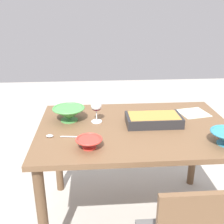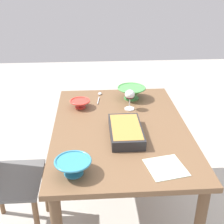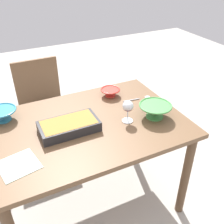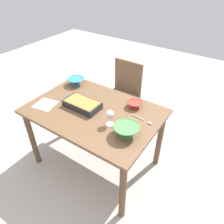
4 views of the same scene
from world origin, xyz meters
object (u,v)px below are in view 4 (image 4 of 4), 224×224
at_px(chair, 124,93).
at_px(serving_bowl, 126,130).
at_px(dining_table, 94,118).
at_px(small_bowl, 76,81).
at_px(wine_glass, 110,115).
at_px(serving_spoon, 146,121).
at_px(napkin, 46,104).
at_px(mixing_bowl, 135,104).
at_px(casserole_dish, 82,104).

bearing_deg(chair, serving_bowl, -57.90).
relative_size(dining_table, small_bowl, 6.75).
height_order(chair, wine_glass, chair).
height_order(serving_spoon, napkin, serving_spoon).
distance_m(chair, small_bowl, 0.69).
relative_size(dining_table, wine_glass, 8.46).
relative_size(dining_table, napkin, 6.49).
relative_size(small_bowl, napkin, 0.96).
distance_m(small_bowl, napkin, 0.49).
height_order(wine_glass, napkin, wine_glass).
relative_size(dining_table, mixing_bowl, 8.50).
bearing_deg(wine_glass, mixing_bowl, 82.27).
relative_size(chair, serving_bowl, 4.14).
height_order(serving_bowl, napkin, serving_bowl).
bearing_deg(serving_spoon, serving_bowl, -103.25).
bearing_deg(wine_glass, serving_spoon, 40.72).
xyz_separation_m(dining_table, casserole_dish, (-0.12, -0.02, 0.14)).
relative_size(small_bowl, serving_spoon, 0.86).
relative_size(wine_glass, mixing_bowl, 1.00).
relative_size(casserole_dish, mixing_bowl, 2.42).
bearing_deg(serving_spoon, small_bowl, 170.71).
bearing_deg(mixing_bowl, dining_table, -138.45).
distance_m(casserole_dish, serving_bowl, 0.58).
bearing_deg(chair, casserole_dish, -89.30).
bearing_deg(napkin, serving_bowl, 4.41).
height_order(dining_table, chair, chair).
distance_m(small_bowl, serving_bowl, 1.02).
relative_size(wine_glass, small_bowl, 0.80).
xyz_separation_m(wine_glass, serving_bowl, (0.19, -0.04, -0.05)).
bearing_deg(serving_bowl, dining_table, 163.91).
relative_size(dining_table, serving_bowl, 5.81).
height_order(chair, napkin, chair).
height_order(chair, mixing_bowl, chair).
height_order(wine_glass, small_bowl, wine_glass).
xyz_separation_m(serving_spoon, napkin, (-0.97, -0.32, -0.01)).
bearing_deg(dining_table, serving_bowl, -16.09).
xyz_separation_m(casserole_dish, serving_bowl, (0.57, -0.11, 0.02)).
height_order(small_bowl, serving_spoon, small_bowl).
bearing_deg(napkin, casserole_dish, 27.34).
bearing_deg(napkin, serving_spoon, 18.36).
distance_m(chair, casserole_dish, 0.87).
distance_m(casserole_dish, napkin, 0.39).
xyz_separation_m(dining_table, small_bowl, (-0.48, 0.29, 0.15)).
bearing_deg(mixing_bowl, chair, 129.95).
relative_size(serving_spoon, napkin, 1.11).
distance_m(dining_table, serving_bowl, 0.49).
bearing_deg(small_bowl, mixing_bowl, -0.97).
distance_m(mixing_bowl, napkin, 0.91).
relative_size(chair, small_bowl, 4.81).
bearing_deg(napkin, dining_table, 23.19).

